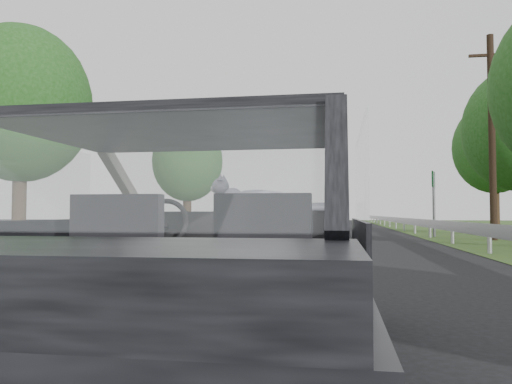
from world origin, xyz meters
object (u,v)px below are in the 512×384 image
(cat, at_px, (256,199))
(other_car, at_px, (315,219))
(utility_pole, at_px, (492,137))
(subject_car, at_px, (208,257))
(highway_sign, at_px, (434,204))

(cat, xyz_separation_m, other_car, (-0.40, 17.95, -0.37))
(other_car, bearing_deg, utility_pole, -18.00)
(subject_car, xyz_separation_m, utility_pole, (6.36, 16.35, 3.06))
(subject_car, bearing_deg, highway_sign, 75.85)
(cat, bearing_deg, other_car, 98.90)
(cat, relative_size, other_car, 0.14)
(subject_car, relative_size, other_car, 0.91)
(cat, xyz_separation_m, highway_sign, (4.49, 18.04, 0.27))
(subject_car, height_order, highway_sign, highway_sign)
(other_car, height_order, highway_sign, highway_sign)
(cat, distance_m, highway_sign, 18.59)
(highway_sign, height_order, utility_pole, utility_pole)
(other_car, distance_m, highway_sign, 4.93)
(subject_car, bearing_deg, other_car, 90.60)
(other_car, bearing_deg, highway_sign, 1.42)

